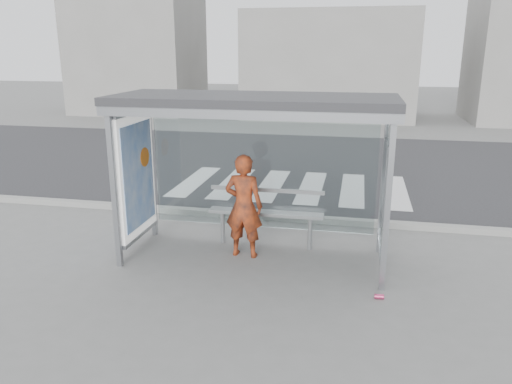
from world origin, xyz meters
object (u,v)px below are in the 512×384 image
(bus_shelter, at_px, (231,136))
(person, at_px, (244,206))
(soda_can, at_px, (379,297))
(bench, at_px, (266,213))

(bus_shelter, distance_m, person, 1.15)
(bus_shelter, bearing_deg, soda_can, -24.31)
(soda_can, bearing_deg, person, 153.10)
(person, height_order, bench, person)
(soda_can, bearing_deg, bench, 139.91)
(bench, distance_m, soda_can, 2.51)
(bus_shelter, xyz_separation_m, person, (0.19, 0.03, -1.13))
(person, bearing_deg, bench, -115.51)
(bus_shelter, distance_m, bench, 1.55)
(bus_shelter, height_order, person, bus_shelter)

